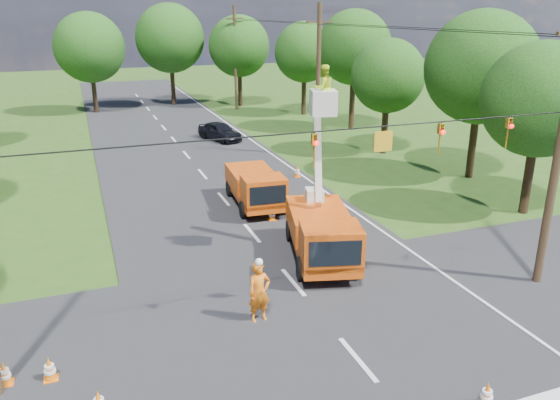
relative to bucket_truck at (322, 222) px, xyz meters
name	(u,v)px	position (x,y,z in m)	size (l,w,h in m)	color
ground	(203,175)	(-1.83, 13.45, -1.62)	(140.00, 140.00, 0.00)	#274A16
road_main	(203,175)	(-1.83, 13.45, -1.62)	(12.00, 100.00, 0.06)	black
road_cross	(328,325)	(-1.83, -4.55, -1.62)	(56.00, 10.00, 0.07)	black
edge_line	(288,166)	(3.77, 13.45, -1.62)	(0.12, 90.00, 0.02)	silver
bucket_truck	(322,222)	(0.00, 0.00, 0.00)	(3.62, 6.24, 7.62)	#D75C0F
second_truck	(255,186)	(-0.53, 6.93, -0.56)	(2.52, 5.62, 2.05)	#D75C0F
ground_worker	(259,292)	(-3.78, -3.53, -0.60)	(0.75, 0.49, 2.05)	#E45113
distant_car	(220,131)	(1.53, 22.27, -0.92)	(1.67, 4.15, 1.41)	black
traffic_cone_1	(487,394)	(0.30, -9.37, -1.26)	(0.38, 0.38, 0.71)	orange
traffic_cone_2	(316,253)	(-0.27, -0.08, -1.26)	(0.38, 0.38, 0.71)	orange
traffic_cone_3	(272,214)	(-0.43, 4.71, -1.26)	(0.38, 0.38, 0.71)	orange
traffic_cone_5	(50,369)	(-10.03, -4.43, -1.26)	(0.38, 0.38, 0.71)	orange
traffic_cone_6	(4,374)	(-11.15, -4.22, -1.26)	(0.38, 0.38, 0.71)	orange
traffic_cone_7	(297,172)	(3.40, 10.95, -1.26)	(0.38, 0.38, 0.71)	orange
pole_right_near	(559,147)	(6.67, -4.55, 3.48)	(1.80, 0.30, 10.00)	#4C3823
pole_right_mid	(318,80)	(6.67, 15.45, 3.48)	(1.80, 0.30, 10.00)	#4C3823
pole_right_far	(235,58)	(6.67, 35.45, 3.48)	(1.80, 0.30, 10.00)	#4C3823
signal_span	(402,139)	(0.40, -4.55, 4.26)	(18.00, 0.29, 1.07)	black
tree_right_a	(540,100)	(11.67, 1.45, 3.94)	(5.40, 5.40, 8.28)	#382616
tree_right_b	(482,68)	(13.17, 7.45, 4.81)	(6.40, 6.40, 9.65)	#382616
tree_right_c	(388,76)	(11.37, 14.45, 3.69)	(5.00, 5.00, 7.83)	#382616
tree_right_d	(354,48)	(12.97, 22.45, 5.05)	(6.00, 6.00, 9.70)	#382616
tree_right_e	(304,52)	(11.97, 30.45, 4.19)	(5.60, 5.60, 8.63)	#382616
tree_far_a	(89,47)	(-6.83, 38.45, 4.56)	(6.60, 6.60, 9.50)	#382616
tree_far_b	(170,38)	(1.17, 40.45, 5.18)	(7.00, 7.00, 10.32)	#382616
tree_far_c	(239,46)	(7.67, 37.45, 4.44)	(6.20, 6.20, 9.18)	#382616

